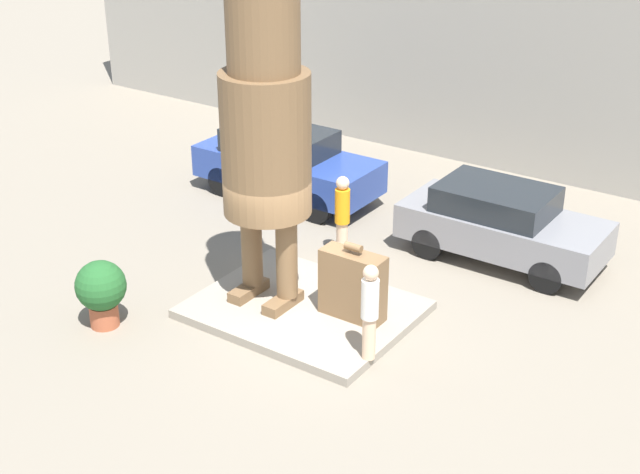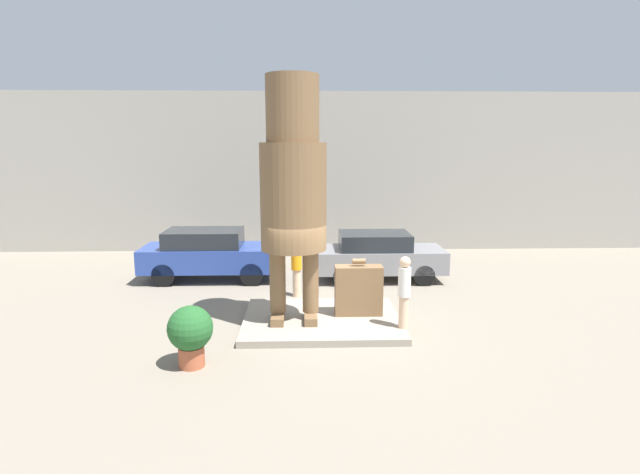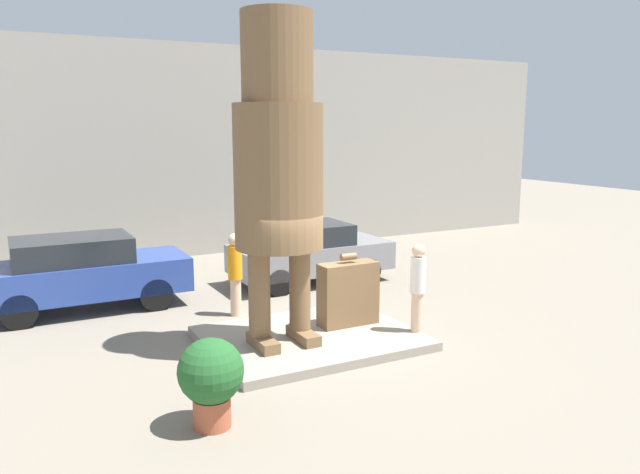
{
  "view_description": "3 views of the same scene",
  "coord_description": "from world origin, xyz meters",
  "px_view_note": "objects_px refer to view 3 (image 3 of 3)",
  "views": [
    {
      "loc": [
        8.15,
        -11.36,
        8.21
      ],
      "look_at": [
        0.51,
        -0.23,
        1.76
      ],
      "focal_mm": 50.0,
      "sensor_mm": 36.0,
      "label": 1
    },
    {
      "loc": [
        -0.42,
        -11.68,
        4.35
      ],
      "look_at": [
        -0.04,
        0.08,
        2.15
      ],
      "focal_mm": 28.0,
      "sensor_mm": 36.0,
      "label": 2
    },
    {
      "loc": [
        -5.02,
        -9.95,
        4.04
      ],
      "look_at": [
        0.28,
        0.14,
        1.97
      ],
      "focal_mm": 35.0,
      "sensor_mm": 36.0,
      "label": 3
    }
  ],
  "objects_px": {
    "giant_suitcase": "(348,293)",
    "parked_car_grey": "(309,252)",
    "tourist": "(418,284)",
    "planter_pot": "(211,377)",
    "parked_car_blue": "(81,271)",
    "statue_figure": "(278,156)",
    "worker_hivis": "(235,271)"
  },
  "relations": [
    {
      "from": "statue_figure",
      "to": "giant_suitcase",
      "type": "relative_size",
      "value": 4.01
    },
    {
      "from": "tourist",
      "to": "worker_hivis",
      "type": "bearing_deg",
      "value": 129.53
    },
    {
      "from": "tourist",
      "to": "parked_car_blue",
      "type": "xyz_separation_m",
      "value": [
        -5.34,
        4.96,
        -0.22
      ]
    },
    {
      "from": "parked_car_blue",
      "to": "worker_hivis",
      "type": "relative_size",
      "value": 2.46
    },
    {
      "from": "giant_suitcase",
      "to": "tourist",
      "type": "xyz_separation_m",
      "value": [
        0.94,
        -0.97,
        0.3
      ]
    },
    {
      "from": "statue_figure",
      "to": "planter_pot",
      "type": "distance_m",
      "value": 4.07
    },
    {
      "from": "giant_suitcase",
      "to": "planter_pot",
      "type": "xyz_separation_m",
      "value": [
        -3.58,
        -2.51,
        -0.07
      ]
    },
    {
      "from": "parked_car_grey",
      "to": "planter_pot",
      "type": "xyz_separation_m",
      "value": [
        -4.66,
        -6.33,
        -0.1
      ]
    },
    {
      "from": "giant_suitcase",
      "to": "parked_car_blue",
      "type": "bearing_deg",
      "value": 137.81
    },
    {
      "from": "statue_figure",
      "to": "parked_car_grey",
      "type": "distance_m",
      "value": 5.6
    },
    {
      "from": "tourist",
      "to": "planter_pot",
      "type": "xyz_separation_m",
      "value": [
        -4.52,
        -1.54,
        -0.37
      ]
    },
    {
      "from": "parked_car_blue",
      "to": "parked_car_grey",
      "type": "bearing_deg",
      "value": -1.75
    },
    {
      "from": "tourist",
      "to": "parked_car_grey",
      "type": "height_order",
      "value": "tourist"
    },
    {
      "from": "statue_figure",
      "to": "parked_car_grey",
      "type": "xyz_separation_m",
      "value": [
        2.66,
        4.13,
        -2.69
      ]
    },
    {
      "from": "giant_suitcase",
      "to": "parked_car_grey",
      "type": "bearing_deg",
      "value": 74.3
    },
    {
      "from": "giant_suitcase",
      "to": "parked_car_blue",
      "type": "relative_size",
      "value": 0.32
    },
    {
      "from": "parked_car_blue",
      "to": "planter_pot",
      "type": "relative_size",
      "value": 3.53
    },
    {
      "from": "parked_car_blue",
      "to": "worker_hivis",
      "type": "height_order",
      "value": "worker_hivis"
    },
    {
      "from": "giant_suitcase",
      "to": "parked_car_blue",
      "type": "height_order",
      "value": "parked_car_blue"
    },
    {
      "from": "giant_suitcase",
      "to": "parked_car_grey",
      "type": "relative_size",
      "value": 0.35
    },
    {
      "from": "planter_pot",
      "to": "worker_hivis",
      "type": "height_order",
      "value": "worker_hivis"
    },
    {
      "from": "parked_car_blue",
      "to": "planter_pot",
      "type": "height_order",
      "value": "parked_car_blue"
    },
    {
      "from": "tourist",
      "to": "worker_hivis",
      "type": "relative_size",
      "value": 0.95
    },
    {
      "from": "giant_suitcase",
      "to": "tourist",
      "type": "height_order",
      "value": "tourist"
    },
    {
      "from": "statue_figure",
      "to": "planter_pot",
      "type": "relative_size",
      "value": 4.59
    },
    {
      "from": "statue_figure",
      "to": "parked_car_blue",
      "type": "relative_size",
      "value": 1.3
    },
    {
      "from": "tourist",
      "to": "planter_pot",
      "type": "height_order",
      "value": "tourist"
    },
    {
      "from": "tourist",
      "to": "parked_car_grey",
      "type": "bearing_deg",
      "value": 88.38
    },
    {
      "from": "parked_car_blue",
      "to": "parked_car_grey",
      "type": "xyz_separation_m",
      "value": [
        5.47,
        -0.17,
        -0.06
      ]
    },
    {
      "from": "tourist",
      "to": "giant_suitcase",
      "type": "bearing_deg",
      "value": 133.94
    },
    {
      "from": "worker_hivis",
      "to": "giant_suitcase",
      "type": "bearing_deg",
      "value": -52.77
    },
    {
      "from": "parked_car_blue",
      "to": "planter_pot",
      "type": "distance_m",
      "value": 6.55
    }
  ]
}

